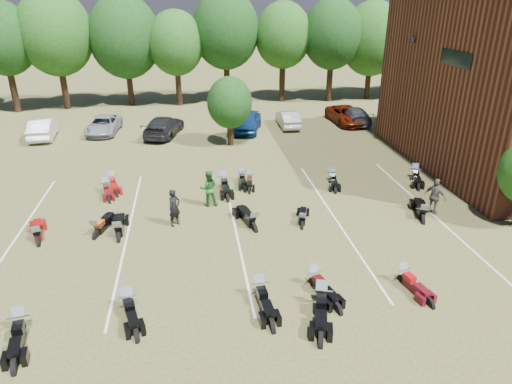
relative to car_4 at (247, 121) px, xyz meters
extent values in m
plane|color=brown|center=(0.32, -18.82, -0.79)|extent=(160.00, 160.00, 0.00)
imported|color=silver|center=(-15.65, 0.47, -0.03)|extent=(2.01, 4.75, 1.53)
imported|color=gray|center=(-11.30, 1.11, -0.14)|extent=(2.53, 4.86, 1.31)
imported|color=black|center=(-6.58, -0.25, -0.05)|extent=(3.41, 5.53, 1.50)
imported|color=navy|center=(0.00, 0.00, 0.00)|extent=(3.06, 5.00, 1.59)
imported|color=#B5B6B1|center=(3.47, 0.82, -0.13)|extent=(1.45, 4.06, 1.33)
imported|color=#571304|center=(8.62, 1.13, -0.09)|extent=(2.67, 5.23, 1.42)
imported|color=#3F3E44|center=(9.17, 1.07, -0.10)|extent=(2.08, 4.83, 1.38)
imported|color=black|center=(-5.49, -15.46, 0.12)|extent=(0.79, 0.77, 1.83)
imported|color=#225D22|center=(-3.77, -13.47, 0.17)|extent=(0.98, 0.79, 1.93)
imported|color=#4F4C44|center=(7.35, -16.09, 0.14)|extent=(1.03, 1.15, 1.88)
cube|color=black|center=(9.67, -6.82, 6.71)|extent=(0.30, 0.40, 0.30)
cube|color=black|center=(9.79, -11.82, 6.21)|extent=(0.06, 3.00, 0.80)
cylinder|color=black|center=(-20.68, 10.18, 1.25)|extent=(0.58, 0.58, 4.08)
ellipsoid|color=#1E4C19|center=(-20.68, 10.18, 5.54)|extent=(6.00, 6.00, 6.90)
cylinder|color=black|center=(-15.68, 10.18, 1.25)|extent=(0.58, 0.58, 4.08)
ellipsoid|color=#1E4C19|center=(-15.68, 10.18, 5.54)|extent=(6.00, 6.00, 6.90)
cylinder|color=black|center=(-10.68, 10.18, 1.25)|extent=(0.57, 0.58, 4.08)
ellipsoid|color=#1E4C19|center=(-10.68, 10.18, 5.54)|extent=(6.00, 6.00, 6.90)
cylinder|color=black|center=(-5.68, 10.18, 1.25)|extent=(0.57, 0.58, 4.08)
ellipsoid|color=#1E4C19|center=(-5.68, 10.18, 5.54)|extent=(6.00, 6.00, 6.90)
cylinder|color=black|center=(-0.68, 10.18, 1.25)|extent=(0.58, 0.58, 4.08)
ellipsoid|color=#1E4C19|center=(-0.68, 10.18, 5.54)|extent=(6.00, 6.00, 6.90)
cylinder|color=black|center=(4.32, 10.18, 1.25)|extent=(0.57, 0.58, 4.08)
ellipsoid|color=#1E4C19|center=(4.32, 10.18, 5.54)|extent=(6.00, 6.00, 6.90)
cylinder|color=black|center=(9.32, 10.18, 1.25)|extent=(0.57, 0.58, 4.08)
ellipsoid|color=#1E4C19|center=(9.32, 10.18, 5.54)|extent=(6.00, 6.00, 6.90)
cylinder|color=black|center=(14.32, 10.18, 1.25)|extent=(0.57, 0.58, 4.08)
ellipsoid|color=#1E4C19|center=(14.32, 10.18, 5.54)|extent=(6.00, 6.00, 6.90)
cylinder|color=black|center=(19.32, 10.18, 1.25)|extent=(0.58, 0.58, 4.08)
ellipsoid|color=#1E4C19|center=(19.32, 10.18, 5.54)|extent=(6.00, 6.00, 6.90)
cylinder|color=black|center=(24.32, 10.18, 1.25)|extent=(0.58, 0.58, 4.08)
ellipsoid|color=#1E4C19|center=(24.32, 10.18, 5.54)|extent=(6.00, 6.00, 6.90)
cylinder|color=black|center=(-1.68, -3.32, 0.16)|extent=(0.24, 0.24, 1.90)
sphere|color=#1E4C19|center=(-1.68, -3.32, 2.31)|extent=(3.20, 3.20, 3.20)
cube|color=silver|center=(-12.68, -15.82, -0.79)|extent=(0.10, 14.00, 0.01)
cube|color=silver|center=(-7.68, -15.82, -0.79)|extent=(0.10, 14.00, 0.01)
cube|color=silver|center=(-2.68, -15.82, -0.79)|extent=(0.10, 14.00, 0.01)
cube|color=silver|center=(2.32, -15.82, -0.79)|extent=(0.10, 14.00, 0.01)
cube|color=silver|center=(7.32, -15.82, -0.79)|extent=(0.10, 14.00, 0.01)
camera|label=1|loc=(-4.47, -35.25, 9.51)|focal=32.00mm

